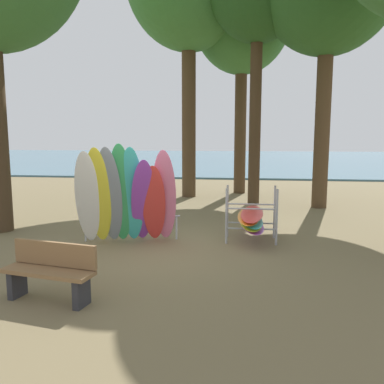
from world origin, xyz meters
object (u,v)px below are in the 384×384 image
object	(u,v)px
tree_mid_behind	(242,18)
board_storage_rack	(251,218)
park_bench	(50,270)
leaning_board_pile	(126,198)

from	to	relation	value
tree_mid_behind	board_storage_rack	size ratio (longest dim) A/B	4.37
tree_mid_behind	park_bench	bearing A→B (deg)	-103.17
leaning_board_pile	park_bench	xyz separation A→B (m)	(-0.24, -3.13, -0.59)
board_storage_rack	park_bench	size ratio (longest dim) A/B	1.47
board_storage_rack	leaning_board_pile	bearing A→B (deg)	-167.30
park_bench	tree_mid_behind	bearing A→B (deg)	76.83
tree_mid_behind	board_storage_rack	distance (m)	10.07
leaning_board_pile	board_storage_rack	world-z (taller)	leaning_board_pile
tree_mid_behind	board_storage_rack	bearing A→B (deg)	-87.77
tree_mid_behind	board_storage_rack	world-z (taller)	tree_mid_behind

